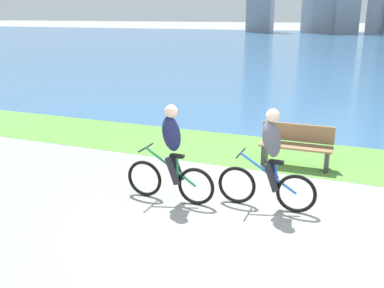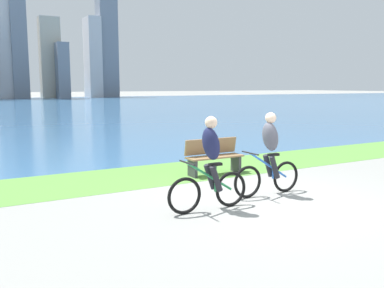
% 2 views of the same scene
% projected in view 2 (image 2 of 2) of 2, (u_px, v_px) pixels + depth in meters
% --- Properties ---
extents(ground_plane, '(300.00, 300.00, 0.00)m').
position_uv_depth(ground_plane, '(264.00, 201.00, 8.16)').
color(ground_plane, gray).
extents(grass_strip_bayside, '(120.00, 2.50, 0.01)m').
position_uv_depth(grass_strip_bayside, '(185.00, 171.00, 10.98)').
color(grass_strip_bayside, '#59933D').
rests_on(grass_strip_bayside, ground).
extents(bay_water_surface, '(300.00, 73.47, 0.00)m').
position_uv_depth(bay_water_surface, '(14.00, 107.00, 43.78)').
color(bay_water_surface, '#386693').
rests_on(bay_water_surface, ground).
extents(cyclist_lead, '(1.64, 0.52, 1.70)m').
position_uv_depth(cyclist_lead, '(210.00, 164.00, 7.43)').
color(cyclist_lead, black).
rests_on(cyclist_lead, ground).
extents(cyclist_trailing, '(1.66, 0.52, 1.70)m').
position_uv_depth(cyclist_trailing, '(269.00, 155.00, 8.49)').
color(cyclist_trailing, black).
rests_on(cyclist_trailing, ground).
extents(bench_near_path, '(1.50, 0.47, 0.90)m').
position_uv_depth(bench_near_path, '(214.00, 156.00, 10.57)').
color(bench_near_path, olive).
rests_on(bench_near_path, ground).
extents(city_skyline_far_shore, '(40.96, 7.96, 26.49)m').
position_uv_depth(city_skyline_far_shore, '(7.00, 46.00, 70.46)').
color(city_skyline_far_shore, '#8C939E').
rests_on(city_skyline_far_shore, ground).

